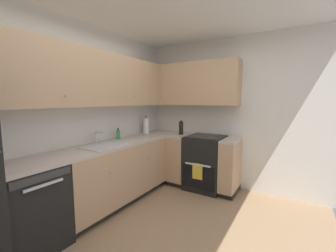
# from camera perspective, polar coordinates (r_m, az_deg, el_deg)

# --- Properties ---
(ground_plane) EXTENTS (3.87, 3.08, 0.02)m
(ground_plane) POSITION_cam_1_polar(r_m,az_deg,el_deg) (2.59, 1.11, -29.89)
(ground_plane) COLOR #937556
(wall_back) EXTENTS (3.97, 0.05, 2.59)m
(wall_back) POSITION_cam_1_polar(r_m,az_deg,el_deg) (3.17, -23.96, 1.92)
(wall_back) COLOR silver
(wall_back) RESTS_ON ground_plane
(wall_right) EXTENTS (0.05, 3.18, 2.59)m
(wall_right) POSITION_cam_1_polar(r_m,az_deg,el_deg) (3.90, 15.97, 3.06)
(wall_right) COLOR silver
(wall_right) RESTS_ON ground_plane
(dishwasher) EXTENTS (0.60, 0.63, 0.88)m
(dishwasher) POSITION_cam_1_polar(r_m,az_deg,el_deg) (2.73, -33.01, -17.96)
(dishwasher) COLOR black
(dishwasher) RESTS_ON ground_plane
(lower_cabinets_back) EXTENTS (1.80, 0.62, 0.88)m
(lower_cabinets_back) POSITION_cam_1_polar(r_m,az_deg,el_deg) (3.37, -13.80, -12.25)
(lower_cabinets_back) COLOR tan
(lower_cabinets_back) RESTS_ON ground_plane
(countertop_back) EXTENTS (3.01, 0.60, 0.03)m
(countertop_back) POSITION_cam_1_polar(r_m,az_deg,el_deg) (3.25, -14.03, -4.69)
(countertop_back) COLOR #B7A89E
(countertop_back) RESTS_ON lower_cabinets_back
(lower_cabinets_right) EXTENTS (0.62, 1.19, 0.88)m
(lower_cabinets_right) POSITION_cam_1_polar(r_m,az_deg,el_deg) (3.88, 8.51, -9.58)
(lower_cabinets_right) COLOR tan
(lower_cabinets_right) RESTS_ON ground_plane
(countertop_right) EXTENTS (0.60, 1.19, 0.03)m
(countertop_right) POSITION_cam_1_polar(r_m,az_deg,el_deg) (3.77, 8.62, -2.97)
(countertop_right) COLOR #B7A89E
(countertop_right) RESTS_ON lower_cabinets_right
(oven_range) EXTENTS (0.68, 0.62, 1.07)m
(oven_range) POSITION_cam_1_polar(r_m,az_deg,el_deg) (3.85, 9.99, -9.40)
(oven_range) COLOR black
(oven_range) RESTS_ON ground_plane
(upper_cabinets_back) EXTENTS (2.69, 0.34, 0.75)m
(upper_cabinets_back) POSITION_cam_1_polar(r_m,az_deg,el_deg) (3.20, -18.41, 11.68)
(upper_cabinets_back) COLOR tan
(upper_cabinets_right) EXTENTS (0.32, 1.74, 0.75)m
(upper_cabinets_right) POSITION_cam_1_polar(r_m,az_deg,el_deg) (3.97, 5.99, 11.00)
(upper_cabinets_right) COLOR tan
(sink) EXTENTS (0.70, 0.40, 0.10)m
(sink) POSITION_cam_1_polar(r_m,az_deg,el_deg) (3.12, -15.84, -5.65)
(sink) COLOR #B7B7BC
(sink) RESTS_ON countertop_back
(faucet) EXTENTS (0.07, 0.16, 0.18)m
(faucet) POSITION_cam_1_polar(r_m,az_deg,el_deg) (3.25, -18.32, -2.54)
(faucet) COLOR silver
(faucet) RESTS_ON countertop_back
(soap_bottle) EXTENTS (0.06, 0.06, 0.18)m
(soap_bottle) POSITION_cam_1_polar(r_m,az_deg,el_deg) (3.54, -13.11, -2.18)
(soap_bottle) COLOR #338C4C
(soap_bottle) RESTS_ON countertop_back
(paper_towel_roll) EXTENTS (0.11, 0.11, 0.34)m
(paper_towel_roll) POSITION_cam_1_polar(r_m,az_deg,el_deg) (4.05, -5.86, 0.04)
(paper_towel_roll) COLOR white
(paper_towel_roll) RESTS_ON countertop_back
(oil_bottle) EXTENTS (0.08, 0.08, 0.25)m
(oil_bottle) POSITION_cam_1_polar(r_m,az_deg,el_deg) (3.91, 3.50, -0.52)
(oil_bottle) COLOR black
(oil_bottle) RESTS_ON countertop_right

